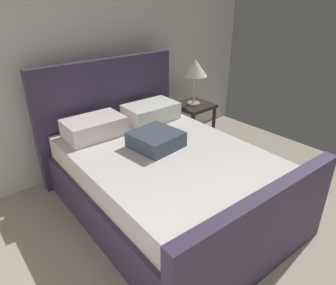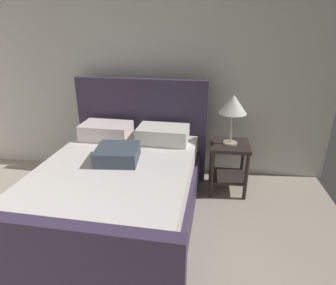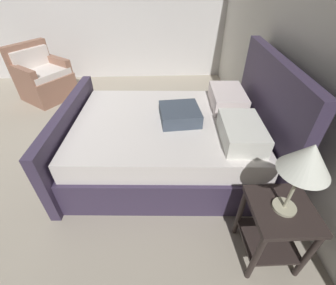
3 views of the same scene
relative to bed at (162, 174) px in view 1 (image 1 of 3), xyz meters
The scene contains 4 objects.
wall_back 1.65m from the bed, 100.11° to the left, with size 5.20×0.12×2.85m, color silver.
bed is the anchor object (origin of this frame).
nightstand_right 1.34m from the bed, 32.53° to the left, with size 0.44×0.44×0.60m.
table_lamp_right 1.50m from the bed, 32.53° to the left, with size 0.30×0.30×0.56m.
Camera 1 is at (-1.37, 0.20, 1.92)m, focal length 33.47 mm.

